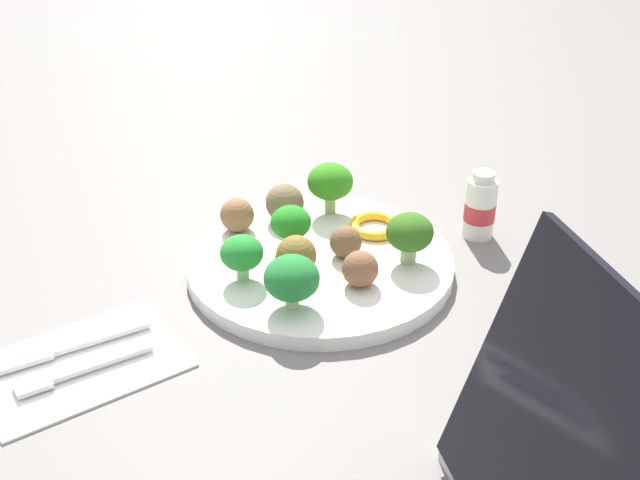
# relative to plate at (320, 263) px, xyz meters

# --- Properties ---
(ground_plane) EXTENTS (4.00, 4.00, 0.00)m
(ground_plane) POSITION_rel_plate_xyz_m (0.00, 0.00, -0.01)
(ground_plane) COLOR slate
(plate) EXTENTS (0.28, 0.28, 0.02)m
(plate) POSITION_rel_plate_xyz_m (0.00, 0.00, 0.00)
(plate) COLOR white
(plate) RESTS_ON ground_plane
(broccoli_floret_mid_right) EXTENTS (0.04, 0.04, 0.05)m
(broccoli_floret_mid_right) POSITION_rel_plate_xyz_m (0.01, -0.03, 0.04)
(broccoli_floret_mid_right) COLOR #AACD69
(broccoli_floret_mid_right) RESTS_ON plate
(broccoli_floret_back_left) EXTENTS (0.05, 0.05, 0.05)m
(broccoli_floret_back_left) POSITION_rel_plate_xyz_m (0.08, 0.06, 0.04)
(broccoli_floret_back_left) COLOR #9FC483
(broccoli_floret_back_left) RESTS_ON plate
(broccoli_floret_front_right) EXTENTS (0.05, 0.05, 0.05)m
(broccoli_floret_front_right) POSITION_rel_plate_xyz_m (-0.07, 0.06, 0.04)
(broccoli_floret_front_right) COLOR #9AB87C
(broccoli_floret_front_right) RESTS_ON plate
(broccoli_floret_near_rim) EXTENTS (0.04, 0.04, 0.05)m
(broccoli_floret_near_rim) POSITION_rel_plate_xyz_m (0.09, -0.01, 0.04)
(broccoli_floret_near_rim) COLOR #8CC67D
(broccoli_floret_near_rim) RESTS_ON plate
(broccoli_floret_back_right) EXTENTS (0.05, 0.05, 0.06)m
(broccoli_floret_back_right) POSITION_rel_plate_xyz_m (-0.07, -0.07, 0.05)
(broccoli_floret_back_right) COLOR #A7BA7D
(broccoli_floret_back_right) RESTS_ON plate
(meatball_back_right) EXTENTS (0.04, 0.04, 0.04)m
(meatball_back_right) POSITION_rel_plate_xyz_m (0.04, 0.01, 0.03)
(meatball_back_right) COLOR brown
(meatball_back_right) RESTS_ON plate
(meatball_mid_right) EXTENTS (0.04, 0.04, 0.04)m
(meatball_mid_right) POSITION_rel_plate_xyz_m (-0.00, 0.07, 0.03)
(meatball_mid_right) COLOR brown
(meatball_mid_right) RESTS_ON plate
(meatball_front_right) EXTENTS (0.03, 0.03, 0.03)m
(meatball_front_right) POSITION_rel_plate_xyz_m (-0.02, 0.01, 0.02)
(meatball_front_right) COLOR brown
(meatball_front_right) RESTS_ON plate
(meatball_mid_left) EXTENTS (0.04, 0.04, 0.04)m
(meatball_mid_left) POSITION_rel_plate_xyz_m (-0.02, -0.09, 0.03)
(meatball_mid_left) COLOR brown
(meatball_mid_left) RESTS_ON plate
(meatball_front_left) EXTENTS (0.04, 0.04, 0.04)m
(meatball_front_left) POSITION_rel_plate_xyz_m (0.04, -0.10, 0.03)
(meatball_front_left) COLOR brown
(meatball_front_left) RESTS_ON plate
(pepper_ring_front_right) EXTENTS (0.08, 0.08, 0.01)m
(pepper_ring_front_right) POSITION_rel_plate_xyz_m (-0.08, -0.01, 0.01)
(pepper_ring_front_right) COLOR yellow
(pepper_ring_front_right) RESTS_ON plate
(napkin) EXTENTS (0.17, 0.13, 0.01)m
(napkin) POSITION_rel_plate_xyz_m (0.26, -0.00, -0.01)
(napkin) COLOR white
(napkin) RESTS_ON ground_plane
(fork) EXTENTS (0.12, 0.03, 0.01)m
(fork) POSITION_rel_plate_xyz_m (0.27, 0.01, -0.00)
(fork) COLOR silver
(fork) RESTS_ON napkin
(knife) EXTENTS (0.15, 0.03, 0.01)m
(knife) POSITION_rel_plate_xyz_m (0.27, -0.02, -0.00)
(knife) COLOR silver
(knife) RESTS_ON napkin
(yogurt_bottle) EXTENTS (0.04, 0.04, 0.08)m
(yogurt_bottle) POSITION_rel_plate_xyz_m (-0.19, 0.05, 0.03)
(yogurt_bottle) COLOR white
(yogurt_bottle) RESTS_ON ground_plane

